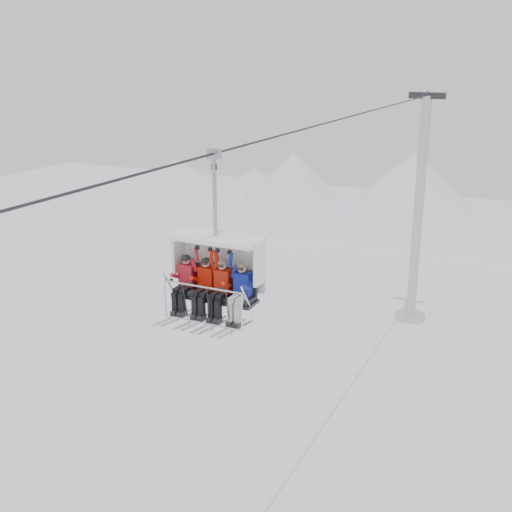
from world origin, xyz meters
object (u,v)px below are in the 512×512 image
at_px(skier_center_right, 221,288).
at_px(skier_far_left, 185,282).
at_px(skier_center_left, 205,285).
at_px(lift_tower_right, 417,227).
at_px(skier_far_right, 240,291).
at_px(chairlift_carrier, 218,264).

bearing_deg(skier_center_right, skier_far_left, 180.00).
bearing_deg(skier_center_left, lift_tower_right, 89.49).
xyz_separation_m(skier_far_left, skier_far_right, (1.50, 0.00, 0.00)).
relative_size(lift_tower_right, skier_center_right, 7.99).
distance_m(skier_center_left, skier_far_right, 0.95).
distance_m(lift_tower_right, skier_far_right, 24.80).
bearing_deg(skier_center_right, skier_center_left, 180.00).
xyz_separation_m(chairlift_carrier, skier_far_left, (-0.77, -0.30, -0.46)).
bearing_deg(lift_tower_right, skier_far_right, -88.27).
bearing_deg(chairlift_carrier, skier_far_left, -158.32).
bearing_deg(skier_far_right, lift_tower_right, 91.73).
xyz_separation_m(lift_tower_right, skier_far_right, (0.74, -24.40, 4.41)).
height_order(skier_center_left, skier_center_right, same).
height_order(lift_tower_right, skier_center_left, lift_tower_right).
bearing_deg(skier_center_right, chairlift_carrier, 126.01).
height_order(skier_center_right, skier_far_right, same).
bearing_deg(lift_tower_right, skier_center_left, -90.51).
relative_size(skier_center_left, skier_far_right, 1.00).
height_order(skier_far_left, skier_far_right, same).
xyz_separation_m(lift_tower_right, skier_center_left, (-0.22, -24.40, 4.41)).
bearing_deg(lift_tower_right, skier_center_right, -89.48).
height_order(skier_center_left, skier_far_right, same).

